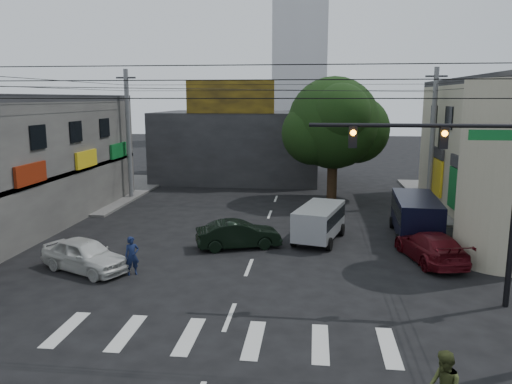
% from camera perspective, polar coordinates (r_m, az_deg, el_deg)
% --- Properties ---
extents(ground, '(160.00, 160.00, 0.00)m').
position_cam_1_polar(ground, '(19.94, -1.57, -10.51)').
color(ground, black).
rests_on(ground, ground).
extents(sidewalk_far_left, '(16.00, 16.00, 0.15)m').
position_cam_1_polar(sidewalk_far_left, '(42.47, -22.60, 0.20)').
color(sidewalk_far_left, '#514F4C').
rests_on(sidewalk_far_left, ground).
extents(corner_column, '(4.00, 4.00, 8.00)m').
position_cam_1_polar(corner_column, '(24.10, 26.78, 1.89)').
color(corner_column, gray).
rests_on(corner_column, ground).
extents(building_far, '(14.00, 10.00, 6.00)m').
position_cam_1_polar(building_far, '(45.09, -1.90, 5.34)').
color(building_far, '#232326').
rests_on(building_far, ground).
extents(billboard, '(7.00, 0.30, 2.60)m').
position_cam_1_polar(billboard, '(40.06, -2.99, 10.82)').
color(billboard, olive).
rests_on(billboard, building_far).
extents(tower_distant, '(9.00, 9.00, 44.00)m').
position_cam_1_polar(tower_distant, '(89.66, 5.18, 20.16)').
color(tower_distant, silver).
rests_on(tower_distant, ground).
extents(street_tree, '(6.40, 6.40, 8.70)m').
position_cam_1_polar(street_tree, '(35.46, 8.86, 7.77)').
color(street_tree, black).
rests_on(street_tree, ground).
extents(traffic_gantry, '(7.10, 0.35, 7.20)m').
position_cam_1_polar(traffic_gantry, '(18.29, 22.93, 2.37)').
color(traffic_gantry, black).
rests_on(traffic_gantry, ground).
extents(utility_pole_far_left, '(0.32, 0.32, 9.20)m').
position_cam_1_polar(utility_pole_far_left, '(36.93, -14.36, 6.32)').
color(utility_pole_far_left, '#59595B').
rests_on(utility_pole_far_left, ground).
extents(utility_pole_far_right, '(0.32, 0.32, 9.20)m').
position_cam_1_polar(utility_pole_far_right, '(35.37, 19.52, 5.86)').
color(utility_pole_far_right, '#59595B').
rests_on(utility_pole_far_right, ground).
extents(dark_sedan, '(3.87, 4.94, 1.35)m').
position_cam_1_polar(dark_sedan, '(24.38, -2.02, -4.86)').
color(dark_sedan, black).
rests_on(dark_sedan, ground).
extents(white_compact, '(4.78, 5.38, 1.40)m').
position_cam_1_polar(white_compact, '(22.36, -18.95, -6.82)').
color(white_compact, silver).
rests_on(white_compact, ground).
extents(maroon_sedan, '(3.86, 5.48, 1.36)m').
position_cam_1_polar(maroon_sedan, '(23.71, 19.33, -5.91)').
color(maroon_sedan, '#490A10').
rests_on(maroon_sedan, ground).
extents(silver_minivan, '(5.08, 3.84, 1.81)m').
position_cam_1_polar(silver_minivan, '(25.64, 7.22, -3.62)').
color(silver_minivan, '#9D9FA5').
rests_on(silver_minivan, ground).
extents(navy_van, '(5.65, 2.74, 2.15)m').
position_cam_1_polar(navy_van, '(27.31, 17.79, -2.80)').
color(navy_van, black).
rests_on(navy_van, ground).
extents(traffic_officer, '(0.93, 0.91, 1.62)m').
position_cam_1_polar(traffic_officer, '(21.35, -13.99, -7.08)').
color(traffic_officer, '#111B3D').
rests_on(traffic_officer, ground).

